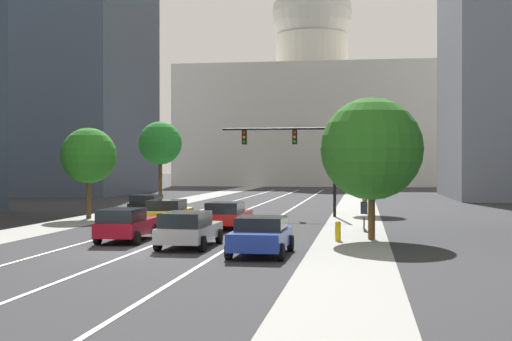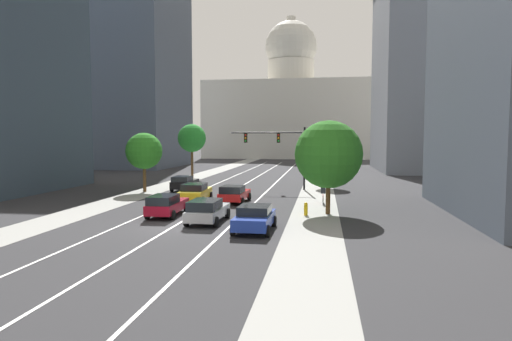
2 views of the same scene
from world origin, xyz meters
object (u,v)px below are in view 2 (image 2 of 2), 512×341
Objects in this scene: car_crimson at (167,205)px; car_red at (234,194)px; capitol_building at (291,111)px; traffic_signal_mast at (281,145)px; car_silver at (207,210)px; car_blue at (255,218)px; car_yellow at (195,192)px; street_tree_mid_left at (144,151)px; fire_hydrant at (306,209)px; cyclist at (323,193)px; street_tree_near_left at (192,138)px; street_tree_near_right at (324,144)px; street_tree_far_right at (329,154)px; car_black at (184,183)px.

car_crimson reaches higher than car_red.
traffic_signal_mast is (4.50, -75.22, -8.07)m from capitol_building.
car_silver is 8.47m from car_red.
car_blue is 12.45m from car_yellow.
street_tree_mid_left is at bearing 46.96° from car_yellow.
street_tree_mid_left reaches higher than fire_hydrant.
car_crimson is 2.68× the size of cyclist.
street_tree_mid_left is at bearing 146.05° from fire_hydrant.
street_tree_near_left reaches higher than car_crimson.
capitol_building is 9.45× the size of car_yellow.
street_tree_near_right is at bearing -8.44° from car_blue.
street_tree_far_right reaches higher than car_silver.
car_crimson reaches higher than fire_hydrant.
street_tree_near_left reaches higher than fire_hydrant.
car_blue is 0.98× the size of car_black.
car_crimson and car_black have the same top height.
cyclist reaches higher than car_black.
street_tree_far_right reaches higher than car_blue.
car_yellow is 0.71× the size of street_tree_far_right.
car_crimson is at bearing -117.43° from street_tree_near_right.
fire_hydrant is (6.01, 3.48, -0.32)m from car_silver.
traffic_signal_mast is at bearing -76.34° from car_black.
car_black is 13.87m from street_tree_near_left.
car_blue is 0.60× the size of street_tree_near_left.
street_tree_far_right reaches higher than car_red.
car_silver is 1.00× the size of car_crimson.
car_blue is at bearing -121.26° from car_crimson.
car_blue is 20.49m from car_black.
car_yellow is 2.70× the size of cyclist.
car_silver reaches higher than car_blue.
street_tree_near_left reaches higher than street_tree_far_right.
traffic_signal_mast is at bearing -86.58° from capitol_building.
capitol_building is 25.53× the size of cyclist.
fire_hydrant is (7.67, -90.06, -12.16)m from capitol_building.
car_yellow reaches higher than car_red.
street_tree_far_right is (10.82, -4.25, 3.35)m from car_yellow.
car_silver is at bearing -88.99° from capitol_building.
fire_hydrant is 19.17m from street_tree_near_right.
car_blue is at bearing -150.65° from car_yellow.
car_yellow is 21.60m from street_tree_near_left.
traffic_signal_mast is (9.46, 2.38, 3.77)m from car_black.
car_yellow is 10.62m from fire_hydrant.
street_tree_near_left is (-17.19, 24.40, 1.08)m from street_tree_far_right.
car_black is at bearing 11.54° from car_crimson.
street_tree_far_right reaches higher than car_crimson.
car_silver is 0.60× the size of traffic_signal_mast.
car_crimson is at bearing 177.23° from car_yellow.
street_tree_near_right is at bearing -26.23° from car_red.
traffic_signal_mast reaches higher than car_blue.
cyclist is (4.33, -9.36, -3.70)m from traffic_signal_mast.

